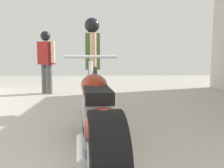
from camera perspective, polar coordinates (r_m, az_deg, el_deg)
The scene contains 4 objects.
ground_plane at distance 3.66m, azimuth -0.84°, elevation -8.88°, with size 16.18×16.18×0.00m, color #A8A399.
motorcycle_maroon_cruiser at distance 2.21m, azimuth -3.85°, elevation -8.32°, with size 0.64×2.15×1.00m.
mechanic_in_blue at distance 6.35m, azimuth -15.73°, elevation 6.44°, with size 0.57×0.46×1.62m.
mechanic_with_helmet at distance 4.02m, azimuth -4.81°, elevation 6.56°, with size 0.27×0.64×1.63m.
Camera 1 is at (-0.07, -0.15, 1.00)m, focal length 37.60 mm.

